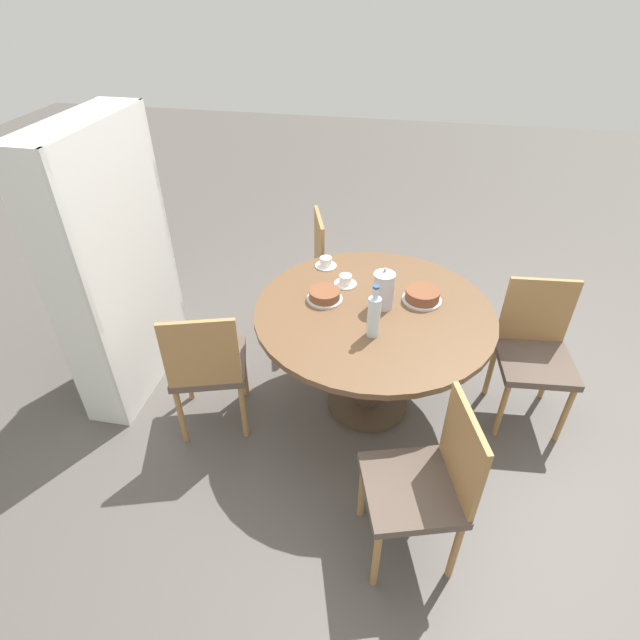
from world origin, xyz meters
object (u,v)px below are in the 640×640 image
(cup_a, at_px, (345,281))
(cup_b, at_px, (326,263))
(water_bottle, at_px, (374,315))
(cake_main, at_px, (422,296))
(cake_second, at_px, (325,295))
(coffee_pot, at_px, (383,289))
(chair_d, at_px, (337,266))
(chair_a, at_px, (208,365))
(bookshelf, at_px, (118,270))
(chair_c, at_px, (535,350))
(chair_b, at_px, (426,482))

(cup_a, distance_m, cup_b, 0.25)
(water_bottle, xyz_separation_m, cup_b, (0.65, 0.37, -0.10))
(cake_main, height_order, cup_a, cake_main)
(cake_second, height_order, cup_b, cup_b)
(cake_main, bearing_deg, coffee_pot, 114.37)
(cake_second, xyz_separation_m, cup_a, (0.19, -0.09, -0.00))
(chair_d, bearing_deg, cup_b, 161.84)
(chair_a, xyz_separation_m, cake_second, (0.39, -0.60, 0.30))
(cake_main, relative_size, cake_second, 1.08)
(chair_d, xyz_separation_m, bookshelf, (-0.91, 1.19, 0.36))
(coffee_pot, distance_m, water_bottle, 0.27)
(cake_main, distance_m, cup_a, 0.47)
(chair_d, bearing_deg, cake_second, 166.11)
(bookshelf, xyz_separation_m, water_bottle, (-0.22, -1.56, 0.03))
(chair_c, height_order, cup_b, chair_c)
(coffee_pot, xyz_separation_m, water_bottle, (-0.27, 0.03, 0.01))
(coffee_pot, bearing_deg, bookshelf, 91.93)
(cake_second, bearing_deg, cup_b, 9.43)
(bookshelf, height_order, water_bottle, bookshelf)
(chair_b, height_order, chair_c, same)
(chair_a, bearing_deg, bookshelf, -44.95)
(chair_a, xyz_separation_m, bookshelf, (0.34, 0.65, 0.36))
(chair_b, relative_size, cup_a, 6.45)
(chair_a, distance_m, water_bottle, 1.00)
(bookshelf, bearing_deg, chair_a, 62.52)
(cake_second, height_order, cup_a, cup_a)
(chair_d, height_order, cup_b, chair_d)
(chair_d, bearing_deg, chair_b, -176.83)
(chair_b, bearing_deg, cake_main, 167.38)
(chair_a, xyz_separation_m, cup_b, (0.77, -0.54, 0.29))
(chair_d, relative_size, coffee_pot, 3.52)
(cup_a, bearing_deg, coffee_pot, -128.26)
(chair_a, relative_size, chair_d, 1.00)
(chair_d, height_order, bookshelf, bookshelf)
(coffee_pot, bearing_deg, chair_d, 24.90)
(bookshelf, height_order, coffee_pot, bookshelf)
(chair_a, bearing_deg, chair_b, 138.47)
(chair_a, distance_m, coffee_pot, 1.08)
(cup_a, bearing_deg, chair_d, 13.18)
(bookshelf, distance_m, cup_a, 1.37)
(cake_main, bearing_deg, chair_a, 112.90)
(cake_main, distance_m, cake_second, 0.56)
(bookshelf, relative_size, cake_second, 8.18)
(bookshelf, bearing_deg, water_bottle, 82.03)
(chair_b, relative_size, chair_c, 1.00)
(cup_b, bearing_deg, cake_main, -114.52)
(coffee_pot, bearing_deg, cup_b, 46.09)
(chair_d, xyz_separation_m, coffee_pot, (-0.85, -0.40, 0.38))
(chair_b, height_order, coffee_pot, coffee_pot)
(chair_b, bearing_deg, cake_second, -163.14)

